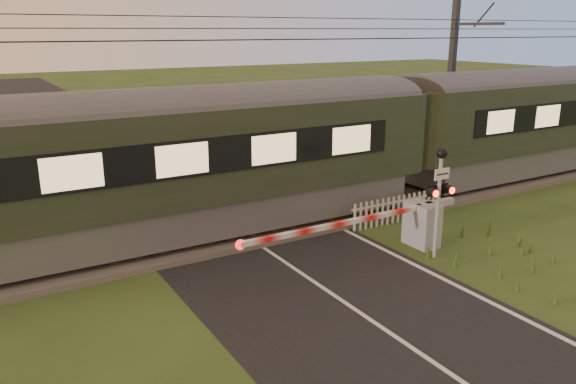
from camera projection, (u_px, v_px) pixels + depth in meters
ground at (376, 324)px, 11.40m from camera, size 160.00×160.00×0.00m
road at (384, 329)px, 11.22m from camera, size 6.00×140.00×0.03m
track_bed at (237, 228)px, 16.75m from camera, size 140.00×3.40×0.39m
overhead_wires at (231, 31)px, 15.18m from camera, size 120.00×0.62×0.62m
train at (401, 136)px, 19.22m from camera, size 42.91×2.96×4.00m
boom_gate at (415, 224)px, 15.30m from camera, size 6.77×0.94×1.24m
crossing_signal at (440, 183)px, 14.24m from camera, size 0.75×0.33×2.94m
picket_fence at (398, 209)px, 17.36m from camera, size 3.57×0.07×0.86m
catenary_mast at (452, 78)px, 22.90m from camera, size 0.24×2.47×7.49m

